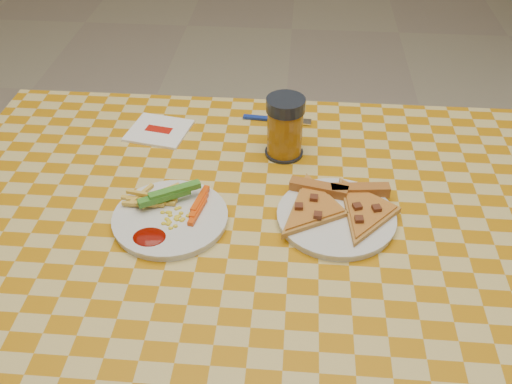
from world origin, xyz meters
TOP-DOWN VIEW (x-y plane):
  - table at (0.00, 0.00)m, footprint 1.28×0.88m
  - plate_left at (-0.17, -0.02)m, footprint 0.25×0.25m
  - plate_right at (0.13, 0.01)m, footprint 0.23×0.23m
  - fries_veggies at (-0.17, -0.00)m, footprint 0.18×0.16m
  - pizza_slices at (0.14, 0.02)m, footprint 0.26×0.24m
  - drink_glass at (0.03, 0.21)m, footprint 0.08×0.08m
  - napkin at (-0.25, 0.28)m, footprint 0.15×0.14m
  - fork at (0.01, 0.34)m, footprint 0.16×0.03m

SIDE VIEW (x-z plane):
  - table at x=0.00m, z-range 0.30..1.06m
  - napkin at x=-0.25m, z-range 0.76..0.76m
  - fork at x=0.01m, z-range 0.76..0.76m
  - plate_left at x=-0.17m, z-range 0.76..0.77m
  - plate_right at x=0.13m, z-range 0.76..0.77m
  - pizza_slices at x=0.14m, z-range 0.76..0.79m
  - fries_veggies at x=-0.17m, z-range 0.76..0.80m
  - drink_glass at x=0.03m, z-range 0.75..0.89m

